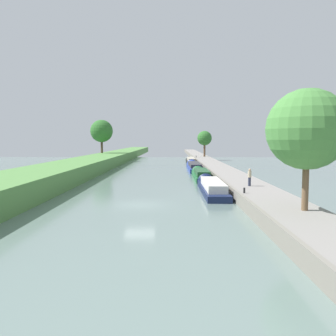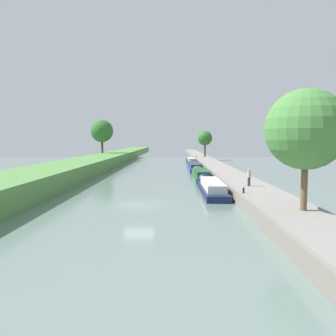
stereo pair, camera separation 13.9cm
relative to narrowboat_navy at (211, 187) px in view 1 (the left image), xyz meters
name	(u,v)px [view 1 (the left image)]	position (x,y,z in m)	size (l,w,h in m)	color
ground_plane	(140,205)	(-6.77, -7.26, -0.53)	(160.00, 160.00, 0.00)	slate
right_towpath	(264,199)	(3.60, -7.26, -0.02)	(4.05, 260.00, 1.02)	gray
stone_quay	(238,198)	(1.44, -7.26, 0.01)	(0.25, 260.00, 1.07)	gray
narrowboat_navy	(211,187)	(0.00, 0.00, 0.00)	(2.12, 13.21, 2.04)	#141E42
narrowboat_green	(201,174)	(-0.05, 12.99, 0.00)	(2.06, 12.31, 1.98)	#1E6033
narrowboat_blue	(194,166)	(-0.13, 27.65, 0.02)	(2.20, 16.10, 2.09)	#283D93
narrowboat_black	(191,161)	(0.16, 44.30, 0.02)	(1.82, 15.27, 1.88)	black
tree_rightbank_near	(307,129)	(4.18, -14.51, 5.48)	(4.95, 4.95, 7.48)	brown
tree_rightbank_midnear	(205,138)	(4.33, 55.84, 5.24)	(3.78, 3.78, 6.69)	brown
tree_leftbank_downstream	(102,131)	(-21.64, 50.98, 7.01)	(5.55, 5.55, 8.23)	#4C3828
person_walking	(250,177)	(3.26, -3.04, 1.36)	(0.34, 0.34, 1.66)	#282D42
mooring_bollard_near	(244,190)	(1.87, -7.50, 0.72)	(0.16, 0.16, 0.45)	black
mooring_bollard_far	(196,156)	(1.87, 51.25, 0.72)	(0.16, 0.16, 0.45)	black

